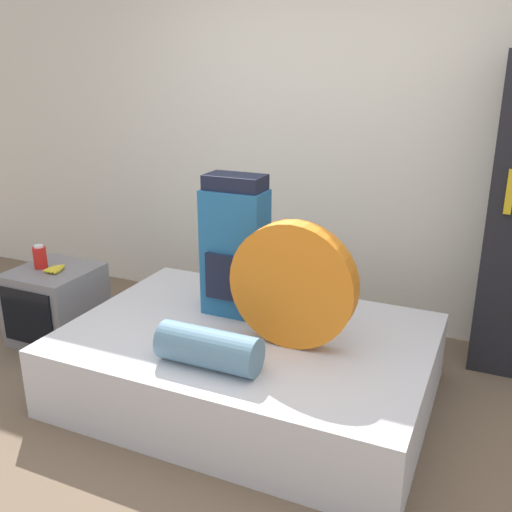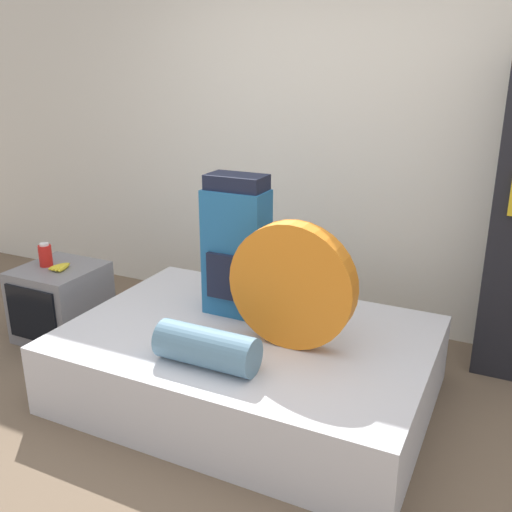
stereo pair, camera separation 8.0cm
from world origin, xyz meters
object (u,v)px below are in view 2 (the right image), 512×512
at_px(tent_bag, 292,285).
at_px(television, 61,302).
at_px(sleeping_roll, 207,347).
at_px(canister, 45,255).
at_px(backpack, 236,248).

bearing_deg(tent_bag, television, 175.36).
xyz_separation_m(tent_bag, sleeping_roll, (-0.29, -0.39, -0.24)).
distance_m(tent_bag, television, 1.84).
xyz_separation_m(sleeping_roll, canister, (-1.57, 0.53, 0.08)).
distance_m(sleeping_roll, canister, 1.66).
bearing_deg(backpack, sleeping_roll, -75.44).
bearing_deg(backpack, tent_bag, -28.29).
distance_m(television, canister, 0.34).
bearing_deg(sleeping_roll, television, 160.35).
distance_m(backpack, sleeping_roll, 0.72).
xyz_separation_m(backpack, sleeping_roll, (0.16, -0.63, -0.31)).
relative_size(backpack, canister, 5.14).
xyz_separation_m(sleeping_roll, television, (-1.48, 0.53, -0.25)).
bearing_deg(television, sleeping_roll, -19.65).
relative_size(backpack, tent_bag, 1.23).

